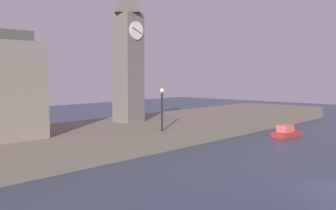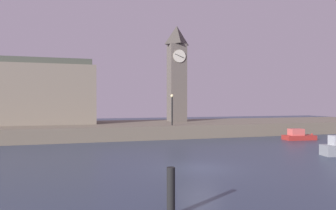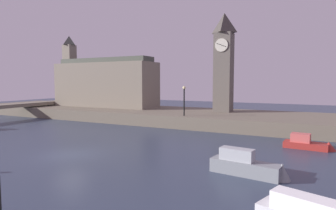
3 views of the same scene
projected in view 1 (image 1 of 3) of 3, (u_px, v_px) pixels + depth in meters
The scene contains 4 objects.
far_embankment at pixel (95, 138), 34.91m from camera, with size 70.00×12.00×1.50m, color #6B6051.
clock_tower at pixel (128, 52), 39.54m from camera, with size 2.42×2.46×12.85m.
streetlamp at pixel (162, 104), 33.42m from camera, with size 0.36×0.36×3.46m.
boat_dinghy_red at pixel (289, 132), 40.66m from camera, with size 4.12×1.78×1.35m.
Camera 1 is at (-22.00, -7.39, 6.22)m, focal length 44.46 mm.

